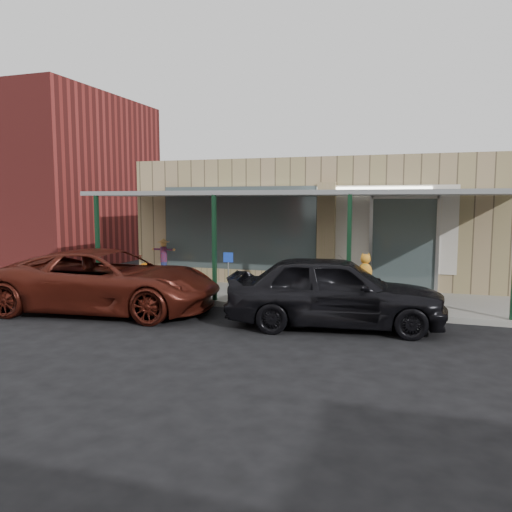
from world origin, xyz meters
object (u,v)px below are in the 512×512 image
(barrel_pumpkin, at_px, (145,277))
(parked_sedan, at_px, (335,291))
(handicap_sign, at_px, (228,269))
(car_maroon, at_px, (107,281))
(barrel_scarecrow, at_px, (164,267))

(barrel_pumpkin, bearing_deg, parked_sedan, -22.42)
(handicap_sign, xyz_separation_m, car_maroon, (-2.62, -1.81, -0.18))
(handicap_sign, height_order, parked_sedan, parked_sedan)
(barrel_pumpkin, xyz_separation_m, handicap_sign, (3.26, -1.09, 0.54))
(barrel_pumpkin, relative_size, parked_sedan, 0.16)
(car_maroon, bearing_deg, barrel_scarecrow, 1.19)
(handicap_sign, bearing_deg, barrel_scarecrow, 136.20)
(parked_sedan, bearing_deg, barrel_pumpkin, 58.97)
(barrel_pumpkin, height_order, parked_sedan, parked_sedan)
(barrel_pumpkin, height_order, handicap_sign, handicap_sign)
(barrel_scarecrow, xyz_separation_m, barrel_pumpkin, (-0.06, -1.13, -0.20))
(barrel_pumpkin, bearing_deg, car_maroon, -77.67)
(handicap_sign, bearing_deg, barrel_pumpkin, 152.51)
(car_maroon, bearing_deg, handicap_sign, -62.35)
(barrel_scarecrow, relative_size, car_maroon, 0.25)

